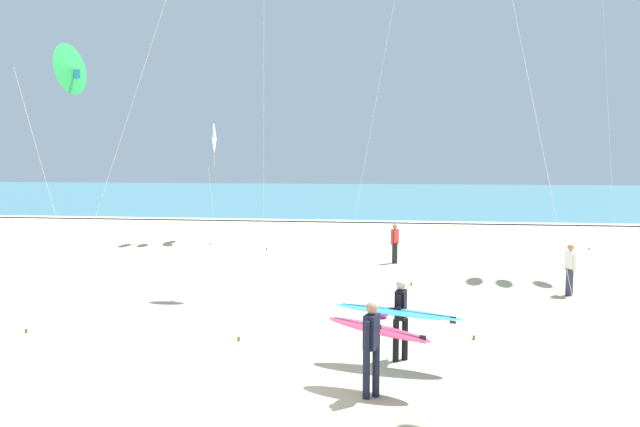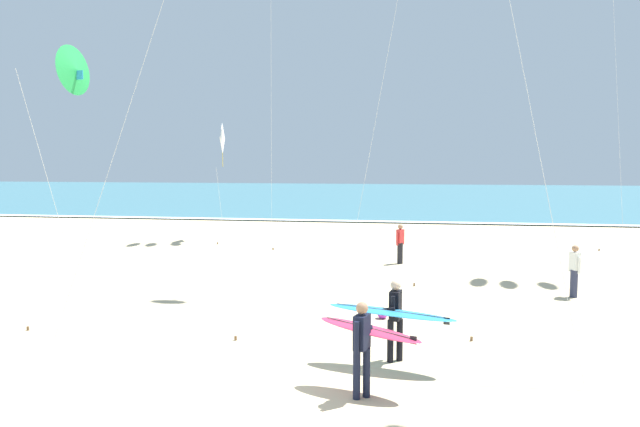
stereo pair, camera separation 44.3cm
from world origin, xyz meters
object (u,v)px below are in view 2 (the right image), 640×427
kite_diamond_ivory_near (222,140)px  bystander_white_top (574,271)px  surfer_lead (393,314)px  kite_delta_emerald_low (75,71)px  surfer_trailing (365,337)px  beach_ball (383,313)px  bystander_red_top (400,244)px

kite_diamond_ivory_near → bystander_white_top: kite_diamond_ivory_near is taller
surfer_lead → kite_diamond_ivory_near: bearing=118.4°
kite_delta_emerald_low → surfer_trailing: bearing=-29.3°
surfer_trailing → kite_delta_emerald_low: bearing=150.7°
surfer_lead → beach_ball: bearing=96.5°
surfer_trailing → beach_ball: surfer_trailing is taller
surfer_lead → kite_delta_emerald_low: bearing=160.9°
bystander_white_top → beach_ball: (-5.58, -3.30, -0.67)m
bystander_white_top → kite_delta_emerald_low: bearing=-165.0°
kite_diamond_ivory_near → bystander_white_top: (14.64, -10.75, -4.35)m
bystander_white_top → bystander_red_top: 7.23m
kite_diamond_ivory_near → kite_delta_emerald_low: size_ratio=0.83×
surfer_lead → bystander_red_top: size_ratio=1.66×
kite_delta_emerald_low → bystander_red_top: 13.37m
surfer_trailing → bystander_red_top: surfer_trailing is taller
kite_diamond_ivory_near → kite_delta_emerald_low: bearing=-86.8°
surfer_trailing → beach_ball: (0.04, 5.01, -0.90)m
surfer_trailing → kite_delta_emerald_low: (-8.20, 4.61, 5.48)m
kite_delta_emerald_low → beach_ball: bearing=2.8°
surfer_trailing → bystander_red_top: 13.22m
surfer_lead → beach_ball: 3.54m
surfer_lead → kite_diamond_ivory_near: size_ratio=0.44×
surfer_trailing → bystander_white_top: size_ratio=1.25×
bystander_white_top → bystander_red_top: same height
surfer_lead → surfer_trailing: (-0.43, -1.62, -0.01)m
surfer_trailing → kite_diamond_ivory_near: size_ratio=0.33×
surfer_lead → beach_ball: (-0.39, 3.40, -0.91)m
bystander_white_top → kite_diamond_ivory_near: bearing=143.7°
kite_delta_emerald_low → bystander_white_top: size_ratio=4.54×
surfer_lead → surfer_trailing: 1.67m
surfer_trailing → bystander_red_top: bearing=88.7°
kite_delta_emerald_low → kite_diamond_ivory_near: bearing=93.2°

